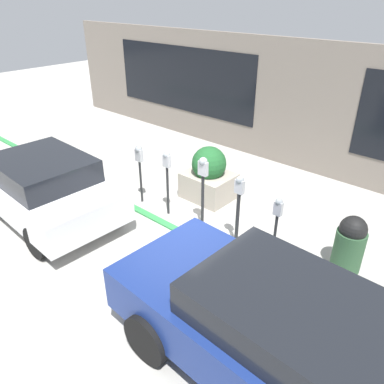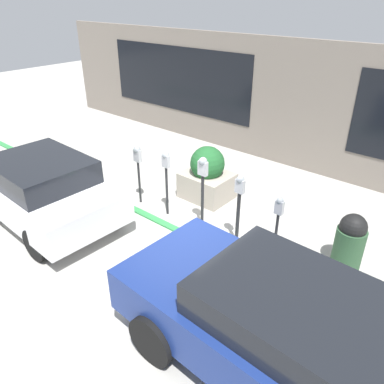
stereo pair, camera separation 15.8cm
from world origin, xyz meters
TOP-DOWN VIEW (x-y plane):
  - ground_plane at (0.00, 0.00)m, footprint 40.00×40.00m
  - curb_strip at (0.00, 0.08)m, footprint 19.00×0.16m
  - building_facade at (0.00, -4.47)m, footprint 19.00×0.17m
  - parking_meter_nearest at (-1.78, -0.26)m, footprint 0.15×0.12m
  - parking_meter_second at (-0.92, -0.36)m, footprint 0.17×0.15m
  - parking_meter_middle at (-0.05, -0.36)m, footprint 0.20×0.17m
  - parking_meter_fourth at (0.88, -0.29)m, footprint 0.17×0.14m
  - parking_meter_farthest at (1.73, -0.27)m, footprint 0.18×0.16m
  - planter_box at (0.69, -1.46)m, footprint 1.12×0.93m
  - parked_car_front at (-2.95, 1.68)m, footprint 4.46×2.01m
  - parked_car_middle at (2.77, 1.54)m, footprint 3.95×1.96m
  - trash_bin at (-2.80, -1.06)m, footprint 0.51×0.51m

SIDE VIEW (x-z plane):
  - ground_plane at x=0.00m, z-range 0.00..0.00m
  - curb_strip at x=0.00m, z-range 0.00..0.04m
  - trash_bin at x=-2.80m, z-range 0.00..1.07m
  - planter_box at x=0.69m, z-range -0.08..1.21m
  - parked_car_middle at x=2.77m, z-range 0.04..1.46m
  - parked_car_front at x=-2.95m, z-range 0.06..1.53m
  - parking_meter_nearest at x=-1.78m, z-range 0.30..1.68m
  - parking_meter_second at x=-0.92m, z-range 0.26..1.73m
  - parking_meter_farthest at x=1.73m, z-range 0.36..1.76m
  - parking_meter_fourth at x=0.88m, z-range 0.34..1.83m
  - parking_meter_middle at x=-0.05m, z-range 0.37..1.97m
  - building_facade at x=0.00m, z-range 0.01..3.39m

